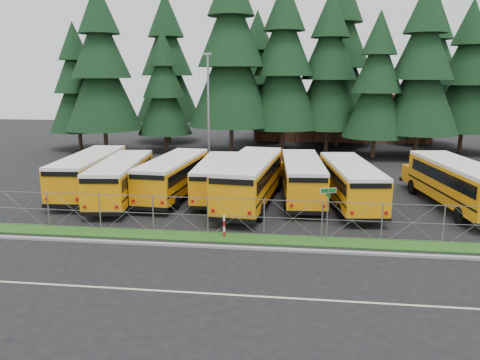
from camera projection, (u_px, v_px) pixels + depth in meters
The scene contains 30 objects.
ground at pixel (284, 230), 25.51m from camera, with size 120.00×120.00×0.00m, color black.
curb at pixel (281, 250), 22.50m from camera, with size 50.00×0.25×0.12m, color gray.
grass_verge at pixel (282, 240), 23.86m from camera, with size 50.00×1.40×0.06m, color #1F4A15.
road_lane_line at pixel (276, 297), 17.76m from camera, with size 50.00×0.12×0.01m, color beige.
chainlink_fence at pixel (283, 218), 24.32m from camera, with size 44.00×0.10×2.00m, color gray, non-canonical shape.
brick_building at pixel (339, 115), 62.86m from camera, with size 22.00×10.00×6.00m, color brown.
bus_0 at pixel (92, 174), 32.92m from camera, with size 2.59×10.97×2.88m, color orange, non-canonical shape.
bus_1 at pixel (123, 180), 31.23m from camera, with size 2.52×10.68×2.80m, color orange, non-canonical shape.
bus_2 at pixel (175, 177), 32.20m from camera, with size 2.51×10.62×2.78m, color orange, non-canonical shape.
bus_3 at pixel (218, 179), 32.22m from camera, with size 2.33×9.85×2.58m, color orange, non-canonical shape.
bus_4 at pixel (251, 181), 30.28m from camera, with size 2.80×11.85×3.11m, color orange, non-canonical shape.
bus_5 at pixel (302, 180), 31.46m from camera, with size 2.53×10.72×2.81m, color orange, non-canonical shape.
bus_6 at pixel (349, 184), 30.08m from camera, with size 2.54×10.77×2.82m, color orange, non-canonical shape.
bus_east at pixel (455, 185), 29.39m from camera, with size 2.71×11.48×3.01m, color orange, non-canonical shape.
street_sign at pixel (328, 203), 23.28m from camera, with size 0.80×0.53×2.81m.
striped_bollard at pixel (224, 226), 24.25m from camera, with size 0.11×0.11×1.20m, color #B20C0C.
light_standard at pixel (209, 108), 40.89m from camera, with size 0.70×0.35×10.14m.
conifer_0 at pixel (76, 87), 52.16m from camera, with size 6.36×6.36×14.06m, color black, non-canonical shape.
conifer_1 at pixel (101, 70), 48.91m from camera, with size 7.98×7.98×17.66m, color black, non-canonical shape.
conifer_2 at pixel (164, 91), 50.81m from camera, with size 5.94×5.94×13.13m, color black, non-canonical shape.
conifer_3 at pixel (231, 57), 48.85m from camera, with size 9.13×9.13×20.18m, color black, non-canonical shape.
conifer_4 at pixel (284, 67), 49.53m from camera, with size 8.21×8.21×18.15m, color black, non-canonical shape.
conifer_5 at pixel (329, 72), 50.48m from camera, with size 7.81×7.81×17.27m, color black, non-canonical shape.
conifer_6 at pixel (377, 86), 46.58m from camera, with size 6.57×6.57×14.53m, color black, non-canonical shape.
conifer_7 at pixel (422, 71), 46.06m from camera, with size 7.86×7.86×17.37m, color black, non-canonical shape.
conifer_8 at pixel (467, 77), 49.35m from camera, with size 7.28×7.28×16.10m, color black, non-canonical shape.
conifer_10 at pixel (167, 68), 57.78m from camera, with size 8.23×8.23×18.20m, color black, non-canonical shape.
conifer_11 at pixel (257, 78), 57.38m from camera, with size 7.22×7.22×15.96m, color black, non-canonical shape.
conifer_12 at pixel (340, 60), 54.56m from camera, with size 9.11×9.11×20.14m, color black, non-canonical shape.
conifer_13 at pixel (432, 71), 55.41m from camera, with size 7.93×7.93×17.54m, color black, non-canonical shape.
Camera 1 is at (0.67, -24.40, 8.25)m, focal length 35.00 mm.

